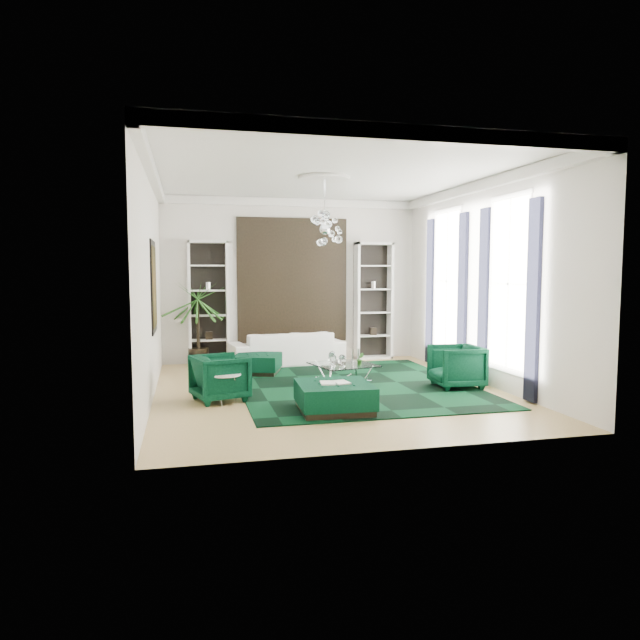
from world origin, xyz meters
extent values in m
cube|color=tan|center=(0.00, 0.00, -0.01)|extent=(6.00, 7.00, 0.02)
cube|color=white|center=(0.00, 0.00, 3.81)|extent=(6.00, 7.00, 0.02)
cube|color=silver|center=(0.00, 3.51, 1.90)|extent=(6.00, 0.02, 3.80)
cube|color=silver|center=(0.00, -3.51, 1.90)|extent=(6.00, 0.02, 3.80)
cube|color=silver|center=(-3.01, 0.00, 1.90)|extent=(0.02, 7.00, 3.80)
cube|color=silver|center=(3.01, 0.00, 1.90)|extent=(0.02, 7.00, 3.80)
cylinder|color=white|center=(0.00, 0.30, 3.77)|extent=(0.90, 0.90, 0.05)
cube|color=black|center=(0.00, 3.46, 1.90)|extent=(2.50, 0.06, 2.80)
cube|color=black|center=(-2.97, 0.60, 1.85)|extent=(0.04, 1.30, 1.60)
cube|color=white|center=(2.99, -0.90, 1.90)|extent=(0.03, 1.10, 2.90)
cube|color=black|center=(2.96, -1.68, 1.65)|extent=(0.07, 0.30, 3.25)
cube|color=black|center=(2.96, -0.12, 1.65)|extent=(0.07, 0.30, 3.25)
cube|color=white|center=(2.99, 1.50, 1.90)|extent=(0.03, 1.10, 2.90)
cube|color=black|center=(2.96, 0.72, 1.65)|extent=(0.07, 0.30, 3.25)
cube|color=black|center=(2.96, 2.28, 1.65)|extent=(0.07, 0.30, 3.25)
cube|color=black|center=(0.56, 0.33, 0.01)|extent=(4.20, 5.00, 0.02)
imported|color=white|center=(-0.25, 2.93, 0.37)|extent=(2.66, 1.34, 0.74)
imported|color=black|center=(-1.92, -0.38, 0.38)|extent=(1.03, 1.01, 0.76)
imported|color=black|center=(2.33, -0.33, 0.39)|extent=(0.91, 0.89, 0.78)
cube|color=black|center=(-1.03, 1.91, 0.20)|extent=(1.14, 1.14, 0.40)
cube|color=black|center=(-0.28, -1.54, 0.22)|extent=(1.14, 1.14, 0.44)
cube|color=white|center=(-0.28, -1.54, 0.45)|extent=(0.44, 0.29, 0.03)
cylinder|color=white|center=(-1.85, -0.64, 0.24)|extent=(0.60, 0.60, 0.48)
imported|color=#2B6921|center=(0.71, 0.35, 0.48)|extent=(0.15, 0.13, 0.24)
camera|label=1|loc=(-2.42, -9.73, 2.14)|focal=32.00mm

